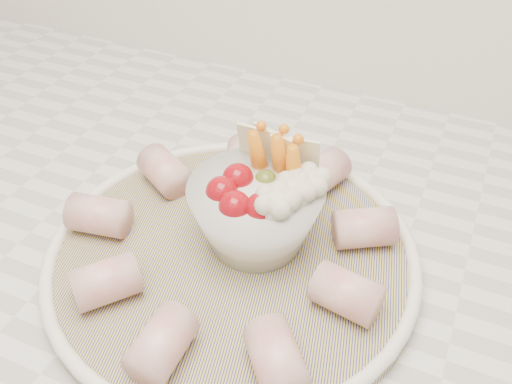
% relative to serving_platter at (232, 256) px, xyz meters
% --- Properties ---
extents(serving_platter, '(0.40, 0.40, 0.02)m').
position_rel_serving_platter_xyz_m(serving_platter, '(0.00, 0.00, 0.00)').
color(serving_platter, navy).
rests_on(serving_platter, kitchen_counter).
extents(veggie_bowl, '(0.12, 0.12, 0.10)m').
position_rel_serving_platter_xyz_m(veggie_bowl, '(0.02, 0.02, 0.04)').
color(veggie_bowl, silver).
rests_on(veggie_bowl, serving_platter).
extents(cured_meat_rolls, '(0.30, 0.30, 0.04)m').
position_rel_serving_platter_xyz_m(cured_meat_rolls, '(-0.00, 0.00, 0.02)').
color(cured_meat_rolls, '#C1585A').
rests_on(cured_meat_rolls, serving_platter).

